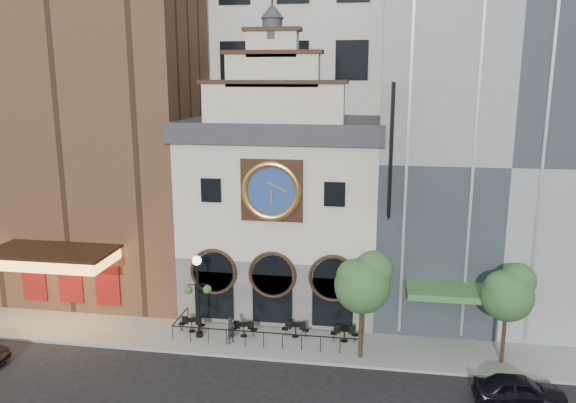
{
  "coord_description": "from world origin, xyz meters",
  "views": [
    {
      "loc": [
        5.86,
        -26.99,
        14.9
      ],
      "look_at": [
        0.61,
        6.0,
        7.47
      ],
      "focal_mm": 35.0,
      "sensor_mm": 36.0,
      "label": 1
    }
  ],
  "objects_px": {
    "bistro_0": "(192,324)",
    "bistro_1": "(244,329)",
    "bistro_3": "(344,334)",
    "lamppost": "(198,287)",
    "car_right": "(520,390)",
    "bistro_2": "(295,329)",
    "pedestrian": "(231,330)",
    "tree_right": "(508,291)",
    "tree_left": "(363,281)"
  },
  "relations": [
    {
      "from": "bistro_1",
      "to": "tree_left",
      "type": "xyz_separation_m",
      "value": [
        6.82,
        -1.37,
        3.85
      ]
    },
    {
      "from": "car_right",
      "to": "lamppost",
      "type": "height_order",
      "value": "lamppost"
    },
    {
      "from": "bistro_3",
      "to": "tree_left",
      "type": "bearing_deg",
      "value": -58.63
    },
    {
      "from": "pedestrian",
      "to": "tree_right",
      "type": "bearing_deg",
      "value": -53.98
    },
    {
      "from": "bistro_1",
      "to": "bistro_3",
      "type": "height_order",
      "value": "same"
    },
    {
      "from": "pedestrian",
      "to": "tree_right",
      "type": "xyz_separation_m",
      "value": [
        14.75,
        0.16,
        3.21
      ]
    },
    {
      "from": "bistro_0",
      "to": "bistro_1",
      "type": "xyz_separation_m",
      "value": [
        3.17,
        -0.12,
        0.0
      ]
    },
    {
      "from": "bistro_0",
      "to": "bistro_1",
      "type": "relative_size",
      "value": 1.0
    },
    {
      "from": "tree_left",
      "to": "bistro_1",
      "type": "bearing_deg",
      "value": 168.65
    },
    {
      "from": "bistro_2",
      "to": "car_right",
      "type": "bearing_deg",
      "value": -23.69
    },
    {
      "from": "bistro_0",
      "to": "car_right",
      "type": "distance_m",
      "value": 18.0
    },
    {
      "from": "bistro_0",
      "to": "tree_left",
      "type": "height_order",
      "value": "tree_left"
    },
    {
      "from": "bistro_3",
      "to": "bistro_2",
      "type": "bearing_deg",
      "value": 177.32
    },
    {
      "from": "bistro_3",
      "to": "tree_right",
      "type": "bearing_deg",
      "value": -6.86
    },
    {
      "from": "lamppost",
      "to": "car_right",
      "type": "bearing_deg",
      "value": -28.26
    },
    {
      "from": "bistro_1",
      "to": "tree_right",
      "type": "xyz_separation_m",
      "value": [
        14.23,
        -0.73,
        3.49
      ]
    },
    {
      "from": "bistro_2",
      "to": "bistro_3",
      "type": "relative_size",
      "value": 1.0
    },
    {
      "from": "bistro_2",
      "to": "pedestrian",
      "type": "height_order",
      "value": "pedestrian"
    },
    {
      "from": "car_right",
      "to": "bistro_2",
      "type": "bearing_deg",
      "value": 63.77
    },
    {
      "from": "tree_right",
      "to": "lamppost",
      "type": "bearing_deg",
      "value": 179.04
    },
    {
      "from": "bistro_1",
      "to": "car_right",
      "type": "relative_size",
      "value": 0.38
    },
    {
      "from": "pedestrian",
      "to": "tree_right",
      "type": "height_order",
      "value": "tree_right"
    },
    {
      "from": "bistro_1",
      "to": "pedestrian",
      "type": "relative_size",
      "value": 1.05
    },
    {
      "from": "bistro_0",
      "to": "tree_right",
      "type": "height_order",
      "value": "tree_right"
    },
    {
      "from": "car_right",
      "to": "tree_right",
      "type": "distance_m",
      "value": 5.09
    },
    {
      "from": "car_right",
      "to": "bistro_3",
      "type": "bearing_deg",
      "value": 57.73
    },
    {
      "from": "bistro_1",
      "to": "bistro_3",
      "type": "distance_m",
      "value": 5.82
    },
    {
      "from": "bistro_0",
      "to": "tree_left",
      "type": "bearing_deg",
      "value": -8.45
    },
    {
      "from": "bistro_0",
      "to": "bistro_2",
      "type": "distance_m",
      "value": 6.16
    },
    {
      "from": "bistro_2",
      "to": "pedestrian",
      "type": "relative_size",
      "value": 1.05
    },
    {
      "from": "bistro_0",
      "to": "tree_right",
      "type": "relative_size",
      "value": 0.29
    },
    {
      "from": "bistro_0",
      "to": "bistro_1",
      "type": "bearing_deg",
      "value": -2.08
    },
    {
      "from": "bistro_3",
      "to": "tree_left",
      "type": "xyz_separation_m",
      "value": [
        1.01,
        -1.65,
        3.85
      ]
    },
    {
      "from": "lamppost",
      "to": "tree_right",
      "type": "relative_size",
      "value": 0.91
    },
    {
      "from": "tree_left",
      "to": "pedestrian",
      "type": "bearing_deg",
      "value": 176.24
    },
    {
      "from": "bistro_1",
      "to": "pedestrian",
      "type": "xyz_separation_m",
      "value": [
        -0.51,
        -0.89,
        0.29
      ]
    },
    {
      "from": "bistro_1",
      "to": "tree_right",
      "type": "relative_size",
      "value": 0.29
    },
    {
      "from": "car_right",
      "to": "lamppost",
      "type": "bearing_deg",
      "value": 73.81
    },
    {
      "from": "bistro_3",
      "to": "pedestrian",
      "type": "distance_m",
      "value": 6.44
    },
    {
      "from": "car_right",
      "to": "pedestrian",
      "type": "xyz_separation_m",
      "value": [
        -14.73,
        3.63,
        0.19
      ]
    },
    {
      "from": "bistro_0",
      "to": "lamppost",
      "type": "height_order",
      "value": "lamppost"
    },
    {
      "from": "bistro_2",
      "to": "bistro_1",
      "type": "bearing_deg",
      "value": -172.08
    },
    {
      "from": "bistro_3",
      "to": "lamppost",
      "type": "distance_m",
      "value": 8.77
    },
    {
      "from": "bistro_0",
      "to": "bistro_2",
      "type": "xyz_separation_m",
      "value": [
        6.15,
        0.3,
        0.0
      ]
    },
    {
      "from": "bistro_0",
      "to": "tree_right",
      "type": "bearing_deg",
      "value": -2.78
    },
    {
      "from": "pedestrian",
      "to": "tree_left",
      "type": "bearing_deg",
      "value": -58.34
    },
    {
      "from": "bistro_0",
      "to": "bistro_1",
      "type": "distance_m",
      "value": 3.18
    },
    {
      "from": "lamppost",
      "to": "tree_right",
      "type": "height_order",
      "value": "tree_right"
    },
    {
      "from": "bistro_1",
      "to": "tree_right",
      "type": "height_order",
      "value": "tree_right"
    },
    {
      "from": "bistro_2",
      "to": "bistro_3",
      "type": "distance_m",
      "value": 2.84
    }
  ]
}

